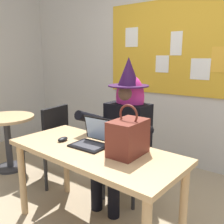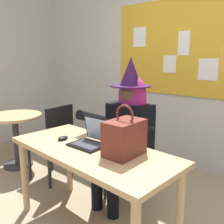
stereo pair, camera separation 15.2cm
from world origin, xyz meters
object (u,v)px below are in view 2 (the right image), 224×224
object	(u,v)px
desk_main	(91,160)
person_costumed	(126,124)
computer_mouse	(63,138)
chair_spare_by_window	(54,139)
handbag	(124,137)
side_table_round	(15,129)
laptop	(91,139)
chair_at_desk	(133,147)

from	to	relation	value
desk_main	person_costumed	world-z (taller)	person_costumed
computer_mouse	chair_spare_by_window	distance (m)	0.74
desk_main	handbag	distance (m)	0.37
person_costumed	handbag	distance (m)	0.61
person_costumed	handbag	world-z (taller)	person_costumed
desk_main	computer_mouse	xyz separation A→B (m)	(-0.33, -0.02, 0.11)
computer_mouse	side_table_round	xyz separation A→B (m)	(-1.33, 0.26, -0.23)
person_costumed	chair_spare_by_window	xyz separation A→B (m)	(-0.87, -0.23, -0.29)
laptop	chair_at_desk	bearing A→B (deg)	91.97
chair_spare_by_window	desk_main	bearing A→B (deg)	154.23
computer_mouse	chair_spare_by_window	world-z (taller)	chair_spare_by_window
desk_main	handbag	size ratio (longest dim) A/B	3.89
handbag	chair_at_desk	bearing A→B (deg)	121.04
laptop	computer_mouse	xyz separation A→B (m)	(-0.27, -0.08, -0.03)
chair_at_desk	laptop	size ratio (longest dim) A/B	3.17
chair_at_desk	person_costumed	xyz separation A→B (m)	(0.01, -0.12, 0.28)
chair_at_desk	handbag	size ratio (longest dim) A/B	2.43
desk_main	chair_spare_by_window	bearing A→B (deg)	161.01
chair_spare_by_window	side_table_round	bearing A→B (deg)	0.00
desk_main	person_costumed	xyz separation A→B (m)	(-0.08, 0.55, 0.17)
computer_mouse	chair_spare_by_window	bearing A→B (deg)	147.50
desk_main	computer_mouse	world-z (taller)	computer_mouse
chair_at_desk	chair_spare_by_window	bearing A→B (deg)	-72.91
laptop	chair_spare_by_window	world-z (taller)	laptop
desk_main	laptop	xyz separation A→B (m)	(-0.06, 0.06, 0.15)
computer_mouse	chair_spare_by_window	size ratio (longest dim) A/B	0.11
laptop	handbag	xyz separation A→B (m)	(0.34, 0.00, 0.08)
desk_main	side_table_round	xyz separation A→B (m)	(-1.66, 0.24, -0.11)
person_costumed	side_table_round	xyz separation A→B (m)	(-1.59, -0.31, -0.29)
handbag	chair_spare_by_window	bearing A→B (deg)	167.97
person_costumed	side_table_round	world-z (taller)	person_costumed
handbag	chair_spare_by_window	distance (m)	1.30
chair_at_desk	laptop	distance (m)	0.67
person_costumed	handbag	bearing A→B (deg)	36.08
computer_mouse	laptop	bearing A→B (deg)	13.57
desk_main	computer_mouse	distance (m)	0.35
side_table_round	chair_spare_by_window	bearing A→B (deg)	6.78
computer_mouse	handbag	world-z (taller)	handbag
desk_main	laptop	bearing A→B (deg)	133.94
computer_mouse	side_table_round	size ratio (longest dim) A/B	0.15
handbag	person_costumed	bearing A→B (deg)	126.41
chair_at_desk	person_costumed	size ratio (longest dim) A/B	0.64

